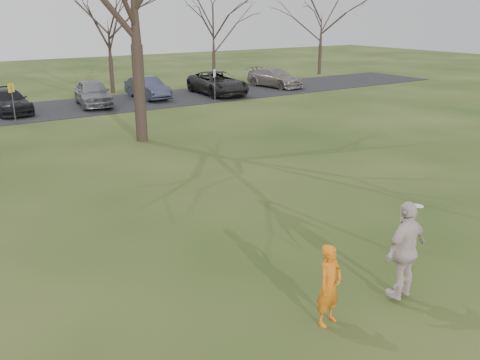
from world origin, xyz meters
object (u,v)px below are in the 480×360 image
(car_3, at_px, (9,101))
(car_5, at_px, (148,88))
(player_defender, at_px, (330,285))
(car_7, at_px, (275,78))
(catching_play, at_px, (405,250))
(car_4, at_px, (93,93))
(car_6, at_px, (218,83))

(car_3, height_order, car_5, car_5)
(player_defender, distance_m, car_7, 31.37)
(car_5, relative_size, catching_play, 2.09)
(player_defender, bearing_deg, car_7, 42.64)
(car_5, bearing_deg, car_4, -173.36)
(car_5, distance_m, car_6, 4.89)
(player_defender, relative_size, car_5, 0.38)
(car_3, height_order, car_7, car_7)
(car_3, distance_m, car_4, 4.78)
(player_defender, bearing_deg, car_3, 79.87)
(player_defender, distance_m, car_5, 26.96)
(car_5, distance_m, car_7, 10.33)
(car_5, bearing_deg, car_6, -14.46)
(player_defender, distance_m, catching_play, 1.83)
(car_3, height_order, catching_play, catching_play)
(car_6, distance_m, catching_play, 27.26)
(car_5, height_order, catching_play, catching_play)
(car_4, bearing_deg, player_defender, -89.70)
(car_5, xyz_separation_m, catching_play, (-6.03, -26.01, 0.37))
(car_4, distance_m, car_5, 3.94)
(player_defender, xyz_separation_m, catching_play, (1.79, -0.21, 0.31))
(car_6, bearing_deg, car_3, -178.45)
(car_3, distance_m, car_7, 18.99)
(catching_play, bearing_deg, car_7, 57.62)
(car_3, height_order, car_6, car_6)
(car_3, bearing_deg, car_6, -5.93)
(catching_play, bearing_deg, car_3, 95.86)
(car_4, xyz_separation_m, car_6, (8.67, -0.35, -0.00))
(catching_play, bearing_deg, car_4, 85.17)
(car_6, relative_size, car_7, 1.16)
(player_defender, distance_m, car_4, 25.47)
(car_4, height_order, car_6, car_4)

